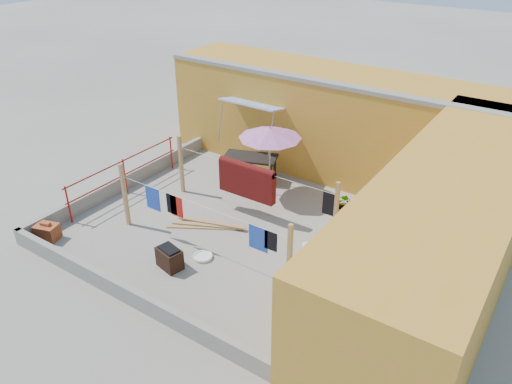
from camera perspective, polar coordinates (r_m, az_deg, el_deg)
ground at (r=13.29m, az=-2.49°, el=-4.25°), size 80.00×80.00×0.00m
wall_back at (r=15.95m, az=8.99°, el=7.85°), size 11.00×3.27×3.21m
wall_right at (r=10.64m, az=20.61°, el=-5.43°), size 2.40×9.00×3.20m
parapet_front at (r=11.09m, az=-13.75°, el=-11.64°), size 8.30×0.16×0.44m
parapet_left at (r=15.65m, az=-14.64°, el=1.18°), size 0.16×7.30×0.44m
red_railing at (r=15.15m, az=-14.83°, el=2.33°), size 0.05×4.20×1.10m
clothesline_rig at (r=13.18m, az=-1.52°, el=0.70°), size 5.09×2.35×1.80m
patio_umbrella at (r=14.09m, az=1.62°, el=6.71°), size 2.13×2.13×2.16m
outdoor_table at (r=15.49m, az=-0.65°, el=3.85°), size 1.81×1.34×0.76m
brick_stack at (r=13.86m, az=-22.75°, el=-4.21°), size 0.66×0.56×0.49m
lumber_pile at (r=13.40m, az=-5.66°, el=-3.76°), size 1.93×1.12×0.12m
brazier at (r=11.97m, az=-9.86°, el=-7.43°), size 0.68×0.53×0.55m
white_basin at (r=12.28m, az=-6.08°, el=-7.34°), size 0.48×0.48×0.08m
water_jug_a at (r=12.35m, az=5.77°, el=-6.49°), size 0.21×0.21×0.34m
water_jug_b at (r=12.45m, az=13.98°, el=-6.92°), size 0.23×0.23×0.35m
green_hose at (r=14.61m, az=14.00°, el=-1.66°), size 0.57×0.57×0.08m
plant_back_a at (r=13.88m, az=10.06°, el=-1.46°), size 0.67×0.59×0.70m
plant_back_b at (r=14.45m, az=14.62°, el=-0.95°), size 0.37×0.37×0.58m
plant_right_a at (r=12.53m, az=14.58°, el=-5.34°), size 0.51×0.42×0.82m
plant_right_b at (r=11.03m, az=10.83°, el=-10.31°), size 0.43×0.50×0.79m
plant_right_c at (r=10.23m, az=7.86°, el=-14.35°), size 0.56×0.63×0.64m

